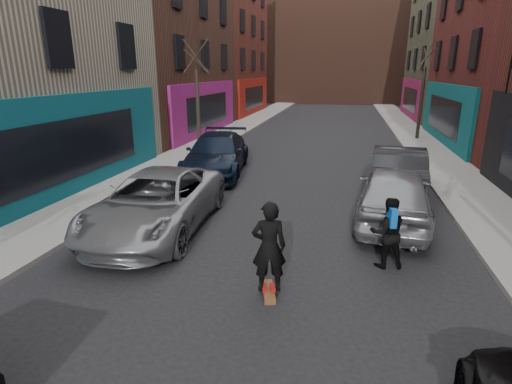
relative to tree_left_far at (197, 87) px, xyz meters
The scene contains 12 objects.
sidewalk_left 12.45m from the tree_left_far, 90.24° to the left, with size 2.50×84.00×0.13m, color gray.
sidewalk_right 17.61m from the tree_left_far, 43.95° to the left, with size 2.50×84.00×0.13m, color gray.
building_far 38.67m from the tree_left_far, 80.73° to the left, with size 40.00×10.00×14.00m, color #47281E.
tree_left_far is the anchor object (origin of this frame).
tree_right_far 13.78m from the tree_left_far, 25.82° to the left, with size 2.00×2.00×6.80m, color black, non-canonical shape.
parked_left_far 12.05m from the tree_left_far, 75.24° to the right, with size 2.64×5.73×1.59m, color gray.
parked_left_end 6.13m from the tree_left_far, 61.94° to the right, with size 2.33×5.73×1.66m, color black.
parked_right_far 13.52m from the tree_left_far, 44.95° to the right, with size 2.00×4.98×1.70m, color gray.
parked_right_end 11.81m from the tree_left_far, 31.03° to the right, with size 1.76×5.04×1.66m, color black.
skateboard 15.88m from the tree_left_far, 64.68° to the right, with size 0.22×0.80×0.10m, color brown.
skateboarder 15.71m from the tree_left_far, 64.68° to the right, with size 0.67×0.44×1.83m, color black.
pedestrian 15.44m from the tree_left_far, 53.87° to the right, with size 0.91×0.78×1.63m.
Camera 1 is at (1.72, -2.90, 4.25)m, focal length 28.00 mm.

